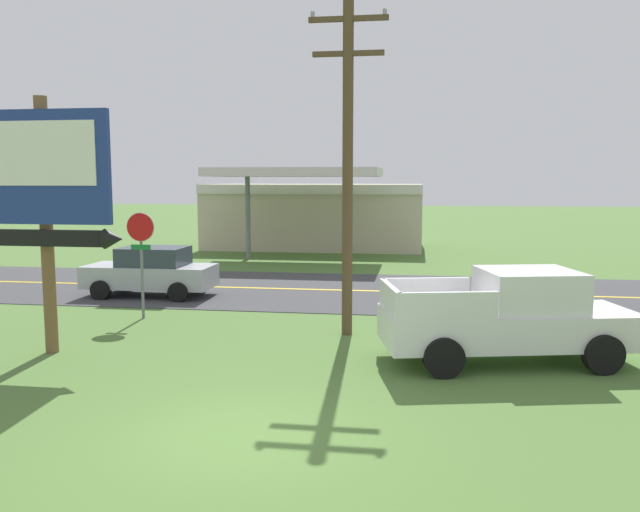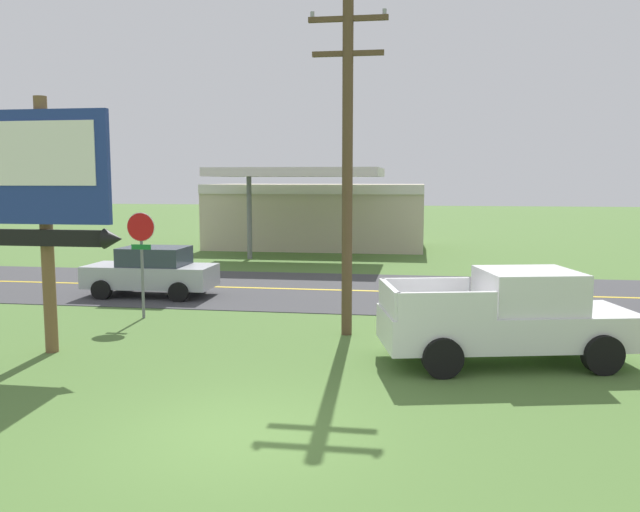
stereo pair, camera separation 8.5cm
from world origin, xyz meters
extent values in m
plane|color=#4C7033|center=(0.00, 0.00, 0.00)|extent=(180.00, 180.00, 0.00)
cube|color=#3D3D3F|center=(0.00, 13.00, 0.01)|extent=(140.00, 8.00, 0.02)
cube|color=gold|center=(0.00, 13.00, 0.02)|extent=(126.00, 0.20, 0.01)
cylinder|color=brown|center=(-5.45, 3.98, 2.81)|extent=(0.28, 0.28, 5.62)
cube|color=navy|center=(-5.45, 3.80, 4.10)|extent=(3.22, 0.16, 2.44)
cube|color=white|center=(-5.45, 3.71, 4.40)|extent=(2.71, 0.03, 1.36)
cube|color=black|center=(-5.45, 3.80, 2.59)|extent=(2.90, 0.12, 0.36)
cone|color=black|center=(-3.80, 3.80, 2.59)|extent=(0.40, 0.44, 0.44)
cylinder|color=slate|center=(-4.94, 7.70, 1.10)|extent=(0.08, 0.08, 2.20)
cylinder|color=red|center=(-4.94, 7.67, 2.55)|extent=(0.76, 0.03, 0.76)
cylinder|color=white|center=(-4.94, 7.69, 2.55)|extent=(0.80, 0.01, 0.80)
cube|color=#19722D|center=(-4.94, 7.67, 2.00)|extent=(0.56, 0.03, 0.14)
cylinder|color=brown|center=(0.88, 6.66, 4.06)|extent=(0.26, 0.26, 8.12)
cube|color=brown|center=(0.88, 6.66, 7.62)|extent=(1.91, 0.12, 0.12)
cube|color=brown|center=(0.88, 6.66, 6.82)|extent=(1.71, 0.12, 0.12)
cylinder|color=gray|center=(0.03, 6.66, 7.74)|extent=(0.10, 0.10, 0.14)
cylinder|color=gray|center=(1.74, 6.66, 7.74)|extent=(0.10, 0.10, 0.14)
cube|color=beige|center=(-3.19, 27.51, 1.80)|extent=(12.00, 6.00, 3.60)
cube|color=silver|center=(-3.19, 24.46, 3.35)|extent=(12.00, 0.12, 0.50)
cube|color=silver|center=(-3.19, 21.51, 4.20)|extent=(8.00, 5.00, 0.40)
cylinder|color=slate|center=(-5.59, 21.51, 2.10)|extent=(0.24, 0.24, 4.20)
cylinder|color=slate|center=(-0.79, 21.51, 2.10)|extent=(0.24, 0.24, 4.20)
cube|color=silver|center=(4.48, 4.70, 0.76)|extent=(5.51, 3.07, 0.72)
cube|color=silver|center=(4.92, 4.80, 1.54)|extent=(2.25, 2.18, 0.84)
cube|color=#28333D|center=(5.79, 5.00, 1.54)|extent=(0.47, 1.64, 0.71)
cube|color=silver|center=(2.79, 5.26, 1.40)|extent=(1.93, 0.55, 0.56)
cube|color=silver|center=(3.20, 3.46, 1.40)|extent=(1.93, 0.55, 0.56)
cube|color=silver|center=(2.05, 4.14, 1.40)|extent=(0.54, 1.86, 0.56)
cylinder|color=black|center=(5.84, 6.02, 0.40)|extent=(0.84, 0.45, 0.80)
cylinder|color=black|center=(6.27, 4.11, 0.40)|extent=(0.84, 0.45, 0.80)
cylinder|color=black|center=(2.69, 5.29, 0.40)|extent=(0.84, 0.45, 0.80)
cylinder|color=black|center=(3.13, 3.38, 0.40)|extent=(0.84, 0.45, 0.80)
cube|color=#A8AAAF|center=(-6.14, 11.00, 0.68)|extent=(4.20, 1.76, 0.72)
cube|color=#2D3842|center=(-5.99, 11.00, 1.34)|extent=(2.10, 1.56, 0.60)
cylinder|color=black|center=(-7.44, 10.12, 0.32)|extent=(0.64, 0.24, 0.64)
cylinder|color=black|center=(-7.44, 11.88, 0.32)|extent=(0.64, 0.24, 0.64)
cylinder|color=black|center=(-4.84, 10.12, 0.32)|extent=(0.64, 0.24, 0.64)
cylinder|color=black|center=(-4.84, 11.88, 0.32)|extent=(0.64, 0.24, 0.64)
camera|label=1|loc=(2.59, -9.13, 3.83)|focal=36.42mm
camera|label=2|loc=(2.68, -9.11, 3.83)|focal=36.42mm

